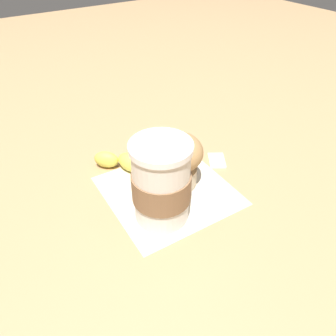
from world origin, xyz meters
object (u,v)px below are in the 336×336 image
Objects in this scene: coffee_cup at (161,183)px; sugar_packet at (217,160)px; banana at (128,164)px; muffin at (177,158)px.

coffee_cup is 0.20m from sugar_packet.
coffee_cup is 0.14m from banana.
muffin is 0.12m from sugar_packet.
banana is (0.13, -0.01, -0.05)m from coffee_cup.
coffee_cup reaches higher than muffin.
sugar_packet is at bearing -69.78° from coffee_cup.
coffee_cup reaches higher than sugar_packet.
banana is at bearing 67.51° from sugar_packet.
muffin is 2.07× the size of sugar_packet.
sugar_packet is (-0.07, -0.17, -0.02)m from banana.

